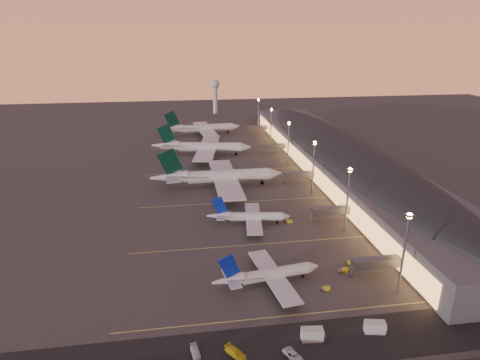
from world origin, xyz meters
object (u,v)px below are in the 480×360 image
baggage_tug_a (344,271)px  baggage_tug_d (350,265)px  catering_truck_a (313,335)px  service_van_a (195,352)px  airliner_narrow_south (267,275)px  baggage_tug_b (325,289)px  airliner_wide_near (218,177)px  baggage_tug_c (288,221)px  airliner_wide_far (201,128)px  catering_truck_b (376,327)px  airliner_narrow_north (249,217)px  service_van_c (293,356)px  radar_tower (215,91)px  airliner_wide_mid (202,147)px  service_van_b (236,353)px

baggage_tug_a → baggage_tug_d: 4.58m
catering_truck_a → service_van_a: size_ratio=1.27×
airliner_narrow_south → baggage_tug_b: bearing=-27.5°
airliner_wide_near → baggage_tug_a: size_ratio=15.93×
baggage_tug_c → baggage_tug_d: (11.33, -35.13, 0.04)m
airliner_wide_near → airliner_wide_far: 113.92m
baggage_tug_a → baggage_tug_c: size_ratio=1.14×
baggage_tug_c → baggage_tug_b: bearing=-59.1°
airliner_wide_far → catering_truck_b: 226.72m
airliner_narrow_north → airliner_wide_near: size_ratio=0.51×
airliner_narrow_north → service_van_c: size_ratio=5.87×
airliner_wide_near → radar_tower: 205.36m
airliner_wide_near → service_van_c: airliner_wide_near is taller
baggage_tug_d → radar_tower: bearing=21.5°
airliner_wide_far → service_van_c: 230.12m
baggage_tug_a → service_van_a: (-48.43, -28.21, 0.18)m
airliner_narrow_south → airliner_narrow_north: size_ratio=1.03×
catering_truck_a → radar_tower: bearing=95.1°
catering_truck_a → catering_truck_b: (16.59, 0.22, -0.07)m
baggage_tug_d → service_van_a: bearing=138.9°
catering_truck_b → baggage_tug_d: (6.14, 30.58, -0.98)m
baggage_tug_b → baggage_tug_c: baggage_tug_c is taller
airliner_narrow_north → baggage_tug_a: 46.10m
airliner_narrow_south → baggage_tug_c: size_ratio=9.55×
airliner_wide_near → catering_truck_a: (12.99, -110.82, -3.86)m
airliner_narrow_north → airliner_wide_far: (-10.00, 157.73, 1.99)m
baggage_tug_b → catering_truck_b: size_ratio=0.55×
airliner_narrow_south → airliner_wide_far: 199.83m
radar_tower → service_van_c: size_ratio=5.71×
airliner_wide_near → baggage_tug_c: (24.39, -44.89, -4.94)m
airliner_wide_mid → airliner_wide_near: bearing=-75.6°
baggage_tug_c → service_van_a: bearing=-89.0°
airliner_narrow_south → service_van_c: bearing=-99.2°
airliner_wide_near → baggage_tug_d: airliner_wide_near is taller
catering_truck_b → service_van_c: size_ratio=1.05×
service_van_b → service_van_c: 13.49m
airliner_narrow_south → radar_tower: 290.48m
airliner_narrow_north → airliner_wide_mid: 103.29m
airliner_wide_mid → service_van_a: 170.35m
airliner_narrow_north → radar_tower: radar_tower is taller
airliner_wide_mid → baggage_tug_c: (28.90, -103.55, -4.73)m
airliner_wide_mid → baggage_tug_d: size_ratio=15.71×
baggage_tug_b → baggage_tug_d: size_ratio=0.82×
airliner_narrow_north → baggage_tug_b: size_ratio=10.14×
airliner_wide_near → airliner_wide_far: (-1.85, 113.90, -0.34)m
baggage_tug_c → service_van_b: service_van_b is taller
radar_tower → baggage_tug_a: size_ratio=7.91×
radar_tower → baggage_tug_c: (6.77, -248.83, -21.41)m
airliner_narrow_south → baggage_tug_d: size_ratio=8.58×
airliner_narrow_south → baggage_tug_d: airliner_narrow_south is taller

